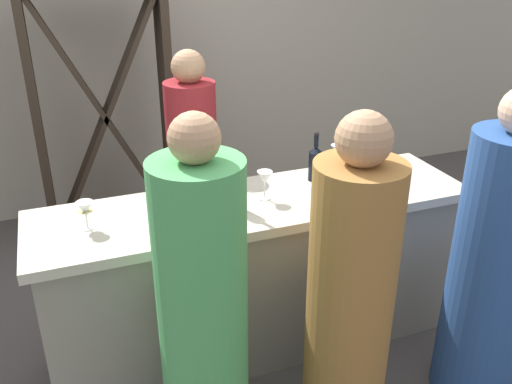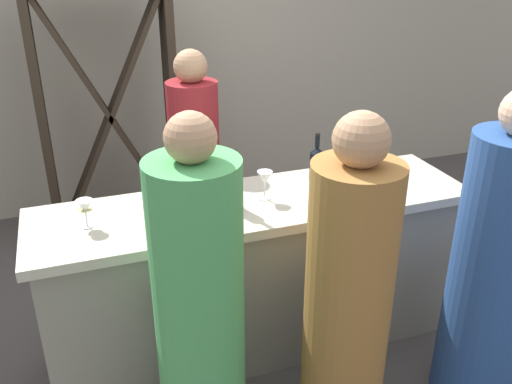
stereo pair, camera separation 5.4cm
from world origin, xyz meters
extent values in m
plane|color=#4C4744|center=(0.00, 0.00, 0.00)|extent=(12.00, 12.00, 0.00)
cube|color=#B2A893|center=(0.00, 2.20, 1.40)|extent=(8.00, 0.10, 2.80)
cube|color=gray|center=(0.00, 0.00, 0.43)|extent=(2.20, 0.53, 0.86)
cube|color=beige|center=(0.00, 0.00, 0.89)|extent=(2.28, 0.61, 0.05)
cube|color=#33281E|center=(-1.02, 1.65, 0.94)|extent=(0.06, 0.28, 1.89)
cube|color=#33281E|center=(-0.10, 1.65, 0.94)|extent=(0.06, 0.28, 1.89)
cube|color=#33281E|center=(-0.56, 1.65, 0.03)|extent=(0.99, 0.28, 0.06)
cube|color=#33281E|center=(-0.56, 1.65, 0.94)|extent=(0.90, 0.20, 1.78)
cube|color=#33281E|center=(-0.56, 1.65, 0.94)|extent=(0.90, 0.20, 1.78)
cylinder|color=#193D1E|center=(-0.18, 0.11, 1.01)|extent=(0.07, 0.07, 0.19)
cone|color=#193D1E|center=(-0.18, 0.11, 1.12)|extent=(0.07, 0.07, 0.04)
cylinder|color=#193D1E|center=(-0.18, 0.11, 1.17)|extent=(0.03, 0.03, 0.08)
cylinder|color=black|center=(-0.18, 0.11, 1.22)|extent=(0.03, 0.03, 0.01)
cylinder|color=#193D1E|center=(-0.13, -0.05, 1.01)|extent=(0.07, 0.07, 0.19)
cone|color=#193D1E|center=(-0.13, -0.05, 1.12)|extent=(0.07, 0.07, 0.04)
cylinder|color=#193D1E|center=(-0.13, -0.05, 1.17)|extent=(0.03, 0.03, 0.08)
cylinder|color=black|center=(-0.13, -0.05, 1.22)|extent=(0.03, 0.03, 0.01)
cylinder|color=black|center=(0.40, 0.14, 0.99)|extent=(0.08, 0.08, 0.16)
cone|color=black|center=(0.40, 0.14, 1.09)|extent=(0.08, 0.08, 0.03)
cylinder|color=black|center=(0.40, 0.14, 1.14)|extent=(0.03, 0.03, 0.07)
cylinder|color=black|center=(0.40, 0.14, 1.18)|extent=(0.03, 0.03, 0.01)
cylinder|color=white|center=(0.51, -0.11, 0.91)|extent=(0.06, 0.06, 0.00)
cylinder|color=white|center=(0.51, -0.11, 0.95)|extent=(0.01, 0.01, 0.07)
cone|color=white|center=(0.51, -0.11, 1.02)|extent=(0.07, 0.07, 0.08)
cone|color=beige|center=(0.51, -0.11, 0.99)|extent=(0.06, 0.06, 0.02)
cylinder|color=white|center=(-0.84, 0.00, 0.91)|extent=(0.06, 0.06, 0.00)
cylinder|color=white|center=(-0.84, 0.00, 0.95)|extent=(0.01, 0.01, 0.07)
cone|color=white|center=(-0.84, 0.00, 1.02)|extent=(0.08, 0.08, 0.07)
cone|color=beige|center=(-0.84, 0.00, 0.99)|extent=(0.07, 0.07, 0.02)
cylinder|color=white|center=(0.05, 0.01, 0.91)|extent=(0.06, 0.06, 0.00)
cylinder|color=white|center=(0.05, 0.01, 0.96)|extent=(0.01, 0.01, 0.08)
cone|color=white|center=(0.05, 0.01, 1.03)|extent=(0.08, 0.08, 0.07)
cylinder|color=white|center=(0.57, 0.20, 0.91)|extent=(0.06, 0.06, 0.00)
cylinder|color=white|center=(0.57, 0.20, 0.95)|extent=(0.01, 0.01, 0.07)
cone|color=white|center=(0.57, 0.20, 1.03)|extent=(0.08, 0.08, 0.08)
cone|color=beige|center=(0.57, 0.20, 1.00)|extent=(0.07, 0.07, 0.03)
cylinder|color=#4CA559|center=(-0.45, -0.56, 0.70)|extent=(0.42, 0.42, 1.40)
sphere|color=tan|center=(-0.45, -0.56, 1.49)|extent=(0.20, 0.20, 0.20)
cylinder|color=#9E6B33|center=(0.20, -0.65, 0.67)|extent=(0.41, 0.41, 1.33)
sphere|color=tan|center=(0.20, -0.65, 1.44)|extent=(0.23, 0.23, 0.23)
cylinder|color=#284C8C|center=(0.92, -0.71, 0.70)|extent=(0.51, 0.51, 1.40)
cylinder|color=maroon|center=(-0.15, 0.69, 0.69)|extent=(0.32, 0.32, 1.38)
sphere|color=tan|center=(-0.15, 0.69, 1.47)|extent=(0.20, 0.20, 0.20)
camera|label=1|loc=(-0.90, -2.39, 2.15)|focal=38.83mm
camera|label=2|loc=(-0.85, -2.41, 2.15)|focal=38.83mm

